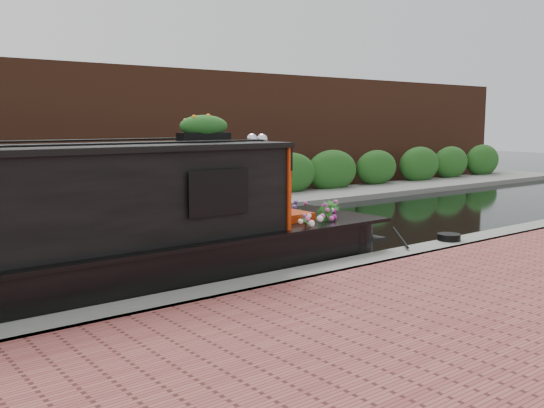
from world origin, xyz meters
TOP-DOWN VIEW (x-y plane):
  - ground at (0.00, 0.00)m, footprint 80.00×80.00m
  - near_bank_coping at (0.00, -3.30)m, footprint 40.00×0.60m
  - far_bank_path at (0.00, 4.20)m, footprint 40.00×2.40m
  - far_hedge at (0.00, 5.10)m, footprint 40.00×1.10m
  - far_brick_wall at (0.00, 7.20)m, footprint 40.00×1.00m
  - rope_fender at (2.44, -1.99)m, footprint 0.36×0.33m
  - coiled_mooring_rope at (3.66, -3.17)m, footprint 0.41×0.41m

SIDE VIEW (x-z plane):
  - ground at x=0.00m, z-range 0.00..0.00m
  - near_bank_coping at x=0.00m, z-range -0.25..0.25m
  - far_bank_path at x=0.00m, z-range -0.17..0.17m
  - far_hedge at x=0.00m, z-range -1.40..1.40m
  - far_brick_wall at x=0.00m, z-range -4.00..4.00m
  - rope_fender at x=2.44m, z-range 0.00..0.36m
  - coiled_mooring_rope at x=3.66m, z-range 0.25..0.37m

